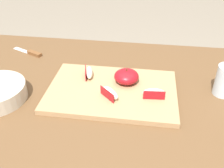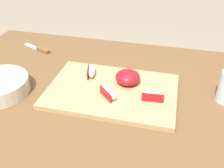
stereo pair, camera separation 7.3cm
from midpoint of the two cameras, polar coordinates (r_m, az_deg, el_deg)
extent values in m
cube|color=brown|center=(0.88, 3.31, -3.64)|extent=(1.35, 0.86, 0.03)
cube|color=brown|center=(1.58, -16.90, -2.83)|extent=(0.06, 0.06, 0.71)
cube|color=#A37F56|center=(0.88, 2.36, -1.61)|extent=(0.43, 0.29, 0.02)
ellipsoid|color=maroon|center=(0.90, 5.78, 1.42)|extent=(0.09, 0.09, 0.05)
cylinder|color=#4C3319|center=(0.89, 5.87, 2.81)|extent=(0.00, 0.00, 0.01)
ellipsoid|color=#F4EACC|center=(0.84, 11.42, -2.53)|extent=(0.07, 0.03, 0.03)
cube|color=maroon|center=(0.83, 11.42, -3.06)|extent=(0.07, 0.01, 0.03)
ellipsoid|color=#F4EACC|center=(0.94, -2.27, 2.72)|extent=(0.04, 0.08, 0.03)
cube|color=maroon|center=(0.94, -3.06, 2.73)|extent=(0.02, 0.07, 0.03)
ellipsoid|color=#F4EACC|center=(0.83, 1.82, -1.97)|extent=(0.07, 0.07, 0.03)
cube|color=maroon|center=(0.83, 1.06, -2.25)|extent=(0.05, 0.05, 0.03)
cube|color=silver|center=(1.24, -15.59, 7.92)|extent=(0.09, 0.05, 0.00)
cube|color=brown|center=(1.18, -13.21, 7.22)|extent=(0.07, 0.05, 0.01)
camera|label=1|loc=(0.04, -87.60, 1.62)|focal=41.62mm
camera|label=2|loc=(0.04, 92.40, -1.62)|focal=41.62mm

